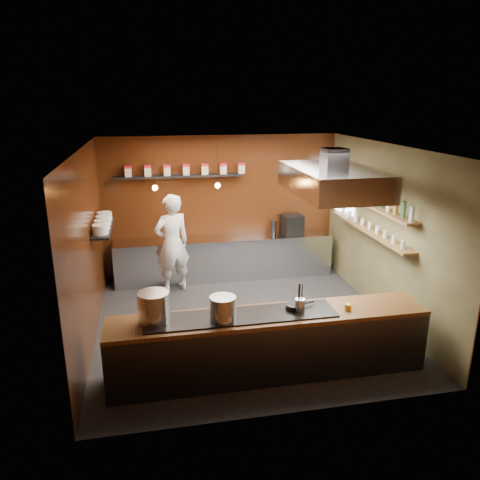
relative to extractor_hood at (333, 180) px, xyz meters
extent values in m
plane|color=black|center=(-1.30, 0.40, -2.51)|extent=(5.00, 5.00, 0.00)
plane|color=#351409|center=(-1.30, 2.90, -1.01)|extent=(5.00, 0.00, 5.00)
plane|color=#351409|center=(-3.80, 0.40, -1.01)|extent=(0.00, 5.00, 5.00)
plane|color=#494329|center=(1.20, 0.40, -1.01)|extent=(0.00, 5.00, 5.00)
plane|color=silver|center=(-1.30, 0.40, 0.49)|extent=(5.00, 5.00, 0.00)
plane|color=white|center=(1.15, 2.10, -0.61)|extent=(0.00, 1.00, 1.00)
cube|color=silver|center=(-1.30, 2.57, -2.06)|extent=(4.60, 0.65, 0.90)
cube|color=#38383D|center=(-1.30, -1.20, -2.08)|extent=(4.40, 0.70, 0.86)
cube|color=brown|center=(-1.30, -1.20, -1.62)|extent=(4.40, 0.72, 0.06)
cube|color=black|center=(-1.70, -1.20, -1.58)|extent=(2.60, 0.55, 0.02)
cube|color=black|center=(-2.20, 2.76, -0.31)|extent=(2.60, 0.26, 0.04)
cube|color=black|center=(-3.64, 1.40, -0.96)|extent=(0.30, 1.40, 0.04)
cube|color=brown|center=(1.04, 0.70, -0.59)|extent=(0.26, 2.80, 0.04)
cube|color=brown|center=(1.04, 0.70, -1.06)|extent=(0.26, 2.80, 0.04)
cube|color=#38383D|center=(0.00, 0.00, 0.34)|extent=(0.35, 0.35, 0.30)
cube|color=silver|center=(0.00, 0.00, -0.01)|extent=(1.20, 2.00, 0.40)
cube|color=white|center=(0.00, 0.00, -0.22)|extent=(1.00, 1.80, 0.02)
cylinder|color=black|center=(-2.70, 2.10, 0.04)|extent=(0.01, 0.01, 0.90)
sphere|color=orange|center=(-2.70, 2.10, -0.41)|extent=(0.10, 0.10, 0.10)
cylinder|color=black|center=(-1.50, 2.10, 0.04)|extent=(0.01, 0.01, 0.90)
sphere|color=orange|center=(-1.50, 2.10, -0.41)|extent=(0.10, 0.10, 0.10)
cube|color=beige|center=(-3.20, 2.76, -0.20)|extent=(0.13, 0.13, 0.17)
cube|color=#B61629|center=(-3.20, 2.76, -0.09)|extent=(0.13, 0.13, 0.05)
cube|color=beige|center=(-2.82, 2.76, -0.20)|extent=(0.13, 0.13, 0.17)
cube|color=#B61629|center=(-2.82, 2.76, -0.09)|extent=(0.13, 0.13, 0.05)
cube|color=beige|center=(-2.43, 2.76, -0.20)|extent=(0.13, 0.13, 0.17)
cube|color=#B61629|center=(-2.43, 2.76, -0.09)|extent=(0.13, 0.13, 0.05)
cube|color=beige|center=(-2.05, 2.76, -0.20)|extent=(0.13, 0.13, 0.17)
cube|color=#B61629|center=(-2.05, 2.76, -0.09)|extent=(0.14, 0.13, 0.05)
cube|color=beige|center=(-1.67, 2.76, -0.20)|extent=(0.13, 0.13, 0.17)
cube|color=#B61629|center=(-1.67, 2.76, -0.09)|extent=(0.14, 0.13, 0.05)
cube|color=beige|center=(-1.28, 2.76, -0.20)|extent=(0.13, 0.13, 0.17)
cube|color=#B61629|center=(-1.28, 2.76, -0.09)|extent=(0.14, 0.13, 0.05)
cube|color=beige|center=(-0.90, 2.76, -0.20)|extent=(0.13, 0.13, 0.17)
cube|color=#B61629|center=(-0.90, 2.76, -0.09)|extent=(0.14, 0.13, 0.05)
cylinder|color=silver|center=(-3.64, 0.95, -0.86)|extent=(0.26, 0.26, 0.16)
cylinder|color=silver|center=(-3.64, 1.25, -0.86)|extent=(0.26, 0.26, 0.16)
cylinder|color=silver|center=(-3.64, 1.55, -0.86)|extent=(0.26, 0.26, 0.16)
cylinder|color=silver|center=(-3.64, 1.85, -0.86)|extent=(0.26, 0.26, 0.16)
cylinder|color=silver|center=(1.04, -0.60, -0.45)|extent=(0.06, 0.06, 0.24)
cylinder|color=#2D5933|center=(1.04, -0.36, -0.45)|extent=(0.06, 0.06, 0.24)
cylinder|color=#8C601E|center=(1.04, -0.13, -0.45)|extent=(0.06, 0.06, 0.24)
cylinder|color=silver|center=(1.04, 0.11, -0.45)|extent=(0.06, 0.06, 0.24)
cylinder|color=#2D5933|center=(1.04, 0.35, -0.45)|extent=(0.06, 0.06, 0.24)
cylinder|color=#8C601E|center=(1.04, 0.58, -0.45)|extent=(0.06, 0.06, 0.24)
cylinder|color=silver|center=(1.04, 0.82, -0.45)|extent=(0.06, 0.06, 0.24)
cylinder|color=#2D5933|center=(1.04, 1.05, -0.45)|extent=(0.06, 0.06, 0.24)
cylinder|color=#8C601E|center=(1.04, 1.29, -0.45)|extent=(0.06, 0.06, 0.24)
cylinder|color=silver|center=(1.04, 1.53, -0.45)|extent=(0.06, 0.06, 0.24)
cylinder|color=#2D5933|center=(1.04, 1.76, -0.45)|extent=(0.06, 0.06, 0.24)
cylinder|color=#8C601E|center=(1.04, 2.00, -0.45)|extent=(0.06, 0.06, 0.24)
cylinder|color=silver|center=(1.04, -0.45, -0.97)|extent=(0.07, 0.07, 0.13)
cylinder|color=silver|center=(1.04, -0.16, -0.97)|extent=(0.07, 0.07, 0.13)
cylinder|color=silver|center=(1.04, 0.12, -0.97)|extent=(0.07, 0.07, 0.13)
cylinder|color=silver|center=(1.04, 0.41, -0.97)|extent=(0.07, 0.07, 0.13)
cylinder|color=silver|center=(1.04, 0.70, -0.97)|extent=(0.07, 0.07, 0.13)
cylinder|color=silver|center=(1.04, 0.99, -0.97)|extent=(0.07, 0.07, 0.13)
cylinder|color=silver|center=(1.04, 1.27, -0.97)|extent=(0.07, 0.07, 0.13)
cylinder|color=silver|center=(1.04, 1.56, -0.97)|extent=(0.07, 0.07, 0.13)
cylinder|color=silver|center=(1.04, 1.85, -0.97)|extent=(0.07, 0.07, 0.13)
cylinder|color=silver|center=(-2.84, -1.14, -1.37)|extent=(0.43, 0.43, 0.40)
cylinder|color=#B2B3B9|center=(-1.95, -1.28, -1.40)|extent=(0.36, 0.36, 0.32)
cylinder|color=silver|center=(-0.89, -1.23, -1.47)|extent=(0.18, 0.18, 0.18)
cylinder|color=black|center=(-0.93, -1.15, -1.55)|extent=(0.27, 0.27, 0.03)
cylinder|color=black|center=(-0.93, -1.15, -1.52)|extent=(0.25, 0.25, 0.03)
cylinder|color=black|center=(-0.72, -1.09, -1.52)|extent=(0.18, 0.07, 0.02)
cylinder|color=gold|center=(-0.20, -1.28, -1.54)|extent=(0.13, 0.13, 0.09)
cube|color=black|center=(0.18, 2.59, -1.40)|extent=(0.47, 0.45, 0.42)
imported|color=white|center=(-2.43, 2.05, -1.52)|extent=(0.84, 0.70, 1.98)
camera|label=1|loc=(-2.82, -6.79, 1.23)|focal=35.00mm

